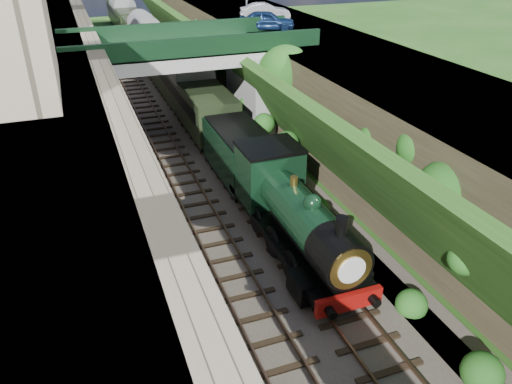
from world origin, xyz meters
The scene contains 16 objects.
trackbed centered at (0.00, 20.00, 0.10)m, with size 10.00×90.00×0.20m, color #473F38.
retaining_wall centered at (-5.50, 20.00, 3.50)m, with size 1.00×90.00×7.00m, color #756B56.
street_plateau_left centered at (-9.00, 20.00, 3.50)m, with size 6.00×90.00×7.00m, color #262628.
street_plateau_right centered at (9.50, 20.00, 3.12)m, with size 8.00×90.00×6.25m, color #262628.
embankment_slope centered at (5.06, 17.78, 2.85)m, with size 4.29×90.00×6.41m.
track_left centered at (-2.00, 20.00, 0.25)m, with size 2.50×90.00×0.20m.
track_right centered at (1.20, 20.00, 0.25)m, with size 2.50×90.00×0.20m.
road_bridge centered at (0.94, 24.00, 4.08)m, with size 16.00×6.40×7.25m.
tree centered at (5.91, 20.38, 4.65)m, with size 3.60×3.80×6.60m.
car_blue centered at (7.24, 27.11, 6.94)m, with size 1.63×4.06×1.38m, color navy.
car_silver centered at (8.72, 31.28, 6.91)m, with size 1.41×4.03×1.33m, color #A7A6AB.
locomotive centered at (1.20, 8.43, 1.89)m, with size 3.10×10.22×3.83m.
tender centered at (1.20, 15.79, 1.62)m, with size 2.70×6.00×3.05m.
coach_front centered at (1.20, 28.39, 2.05)m, with size 2.90×18.00×3.70m.
coach_middle centered at (1.20, 47.19, 2.05)m, with size 2.90×18.00×3.70m.
coach_rear centered at (1.20, 65.99, 2.05)m, with size 2.90×18.00×3.70m.
Camera 1 is at (-6.96, -8.63, 13.13)m, focal length 35.00 mm.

